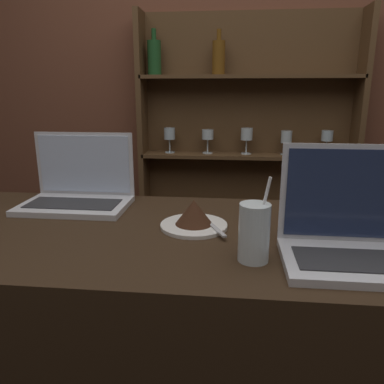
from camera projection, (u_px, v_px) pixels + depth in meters
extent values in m
cube|color=black|center=(210.00, 382.00, 1.12)|extent=(2.02, 0.65, 0.97)
cube|color=brown|center=(225.00, 87.00, 2.19)|extent=(7.00, 0.06, 2.70)
cube|color=brown|center=(144.00, 168.00, 2.25)|extent=(0.03, 0.18, 1.75)
cube|color=brown|center=(352.00, 173.00, 2.13)|extent=(0.03, 0.18, 1.75)
cube|color=brown|center=(245.00, 168.00, 2.27)|extent=(1.24, 0.02, 1.75)
cube|color=brown|center=(243.00, 227.00, 2.28)|extent=(1.20, 0.18, 0.02)
cube|color=brown|center=(246.00, 156.00, 2.17)|extent=(1.20, 0.18, 0.02)
cube|color=brown|center=(249.00, 77.00, 2.05)|extent=(1.20, 0.18, 0.02)
cylinder|color=silver|center=(170.00, 152.00, 2.21)|extent=(0.06, 0.06, 0.01)
cylinder|color=silver|center=(170.00, 146.00, 2.20)|extent=(0.01, 0.01, 0.07)
cylinder|color=silver|center=(169.00, 133.00, 2.18)|extent=(0.06, 0.06, 0.07)
cylinder|color=silver|center=(207.00, 153.00, 2.19)|extent=(0.06, 0.06, 0.01)
cylinder|color=silver|center=(208.00, 146.00, 2.18)|extent=(0.01, 0.01, 0.08)
cylinder|color=silver|center=(208.00, 134.00, 2.16)|extent=(0.07, 0.07, 0.06)
cylinder|color=silver|center=(246.00, 154.00, 2.16)|extent=(0.06, 0.06, 0.01)
cylinder|color=silver|center=(246.00, 147.00, 2.15)|extent=(0.01, 0.01, 0.08)
cylinder|color=silver|center=(247.00, 134.00, 2.13)|extent=(0.07, 0.07, 0.07)
cylinder|color=silver|center=(285.00, 154.00, 2.14)|extent=(0.05, 0.05, 0.01)
cylinder|color=silver|center=(286.00, 148.00, 2.13)|extent=(0.01, 0.01, 0.06)
cylinder|color=silver|center=(286.00, 137.00, 2.11)|extent=(0.06, 0.06, 0.07)
cylinder|color=silver|center=(325.00, 155.00, 2.12)|extent=(0.06, 0.06, 0.01)
cylinder|color=silver|center=(326.00, 148.00, 2.11)|extent=(0.01, 0.01, 0.08)
cylinder|color=silver|center=(327.00, 136.00, 2.09)|extent=(0.06, 0.06, 0.06)
cylinder|color=brown|center=(219.00, 58.00, 2.04)|extent=(0.07, 0.07, 0.18)
cylinder|color=brown|center=(219.00, 35.00, 2.01)|extent=(0.02, 0.02, 0.06)
cylinder|color=#1E4C23|center=(154.00, 58.00, 2.08)|extent=(0.08, 0.08, 0.18)
cylinder|color=#1E4C23|center=(154.00, 34.00, 2.05)|extent=(0.03, 0.03, 0.06)
cube|color=silver|center=(75.00, 206.00, 1.19)|extent=(0.33, 0.21, 0.02)
cube|color=#28282B|center=(73.00, 203.00, 1.18)|extent=(0.28, 0.12, 0.00)
cube|color=silver|center=(85.00, 164.00, 1.26)|extent=(0.33, 0.00, 0.21)
cube|color=silver|center=(84.00, 164.00, 1.26)|extent=(0.31, 0.01, 0.19)
cube|color=silver|center=(363.00, 263.00, 0.80)|extent=(0.34, 0.21, 0.02)
cube|color=#28282B|center=(366.00, 261.00, 0.78)|extent=(0.29, 0.11, 0.00)
cube|color=silver|center=(355.00, 194.00, 0.86)|extent=(0.34, 0.00, 0.23)
cube|color=#1E2847|center=(355.00, 194.00, 0.86)|extent=(0.31, 0.01, 0.21)
cylinder|color=silver|center=(194.00, 226.00, 1.03)|extent=(0.18, 0.18, 0.01)
cone|color=#381E11|center=(194.00, 212.00, 1.02)|extent=(0.10, 0.10, 0.07)
cube|color=#B7B7BC|center=(212.00, 225.00, 1.01)|extent=(0.08, 0.16, 0.00)
cylinder|color=silver|center=(254.00, 233.00, 0.81)|extent=(0.07, 0.07, 0.13)
cylinder|color=white|center=(260.00, 220.00, 0.80)|extent=(0.04, 0.01, 0.19)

